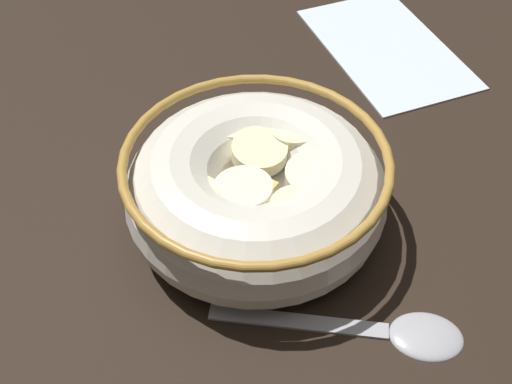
# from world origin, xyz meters

# --- Properties ---
(ground_plane) EXTENTS (1.31, 1.31, 0.02)m
(ground_plane) POSITION_xyz_m (0.00, 0.00, -0.01)
(ground_plane) COLOR black
(cereal_bowl) EXTENTS (0.16, 0.16, 0.06)m
(cereal_bowl) POSITION_xyz_m (0.00, -0.00, 0.03)
(cereal_bowl) COLOR silver
(cereal_bowl) RESTS_ON ground_plane
(spoon) EXTENTS (0.08, 0.14, 0.01)m
(spoon) POSITION_xyz_m (-0.10, -0.05, 0.00)
(spoon) COLOR #A5A5AD
(spoon) RESTS_ON ground_plane
(folded_napkin) EXTENTS (0.17, 0.11, 0.00)m
(folded_napkin) POSITION_xyz_m (0.15, -0.17, 0.00)
(folded_napkin) COLOR silver
(folded_napkin) RESTS_ON ground_plane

